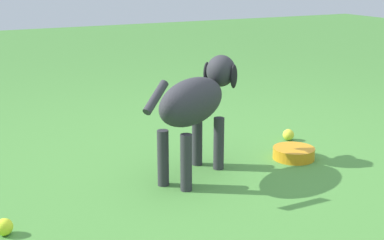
% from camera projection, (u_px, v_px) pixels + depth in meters
% --- Properties ---
extents(ground, '(14.00, 14.00, 0.00)m').
position_uv_depth(ground, '(226.00, 175.00, 2.71)').
color(ground, '#478438').
extents(dog, '(0.49, 0.70, 0.55)m').
position_uv_depth(dog, '(197.00, 101.00, 2.62)').
color(dog, '#2D2D33').
rests_on(dog, ground).
extents(tennis_ball_1, '(0.07, 0.07, 0.07)m').
position_uv_depth(tennis_ball_1, '(4.00, 227.00, 2.09)').
color(tennis_ball_1, '#D3E52C').
rests_on(tennis_ball_1, ground).
extents(tennis_ball_2, '(0.07, 0.07, 0.07)m').
position_uv_depth(tennis_ball_2, '(288.00, 135.00, 3.23)').
color(tennis_ball_2, yellow).
rests_on(tennis_ball_2, ground).
extents(water_bowl, '(0.22, 0.22, 0.06)m').
position_uv_depth(water_bowl, '(294.00, 153.00, 2.92)').
color(water_bowl, orange).
rests_on(water_bowl, ground).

